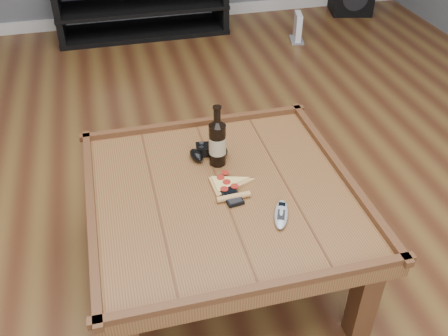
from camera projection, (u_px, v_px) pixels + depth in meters
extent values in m
plane|color=#492614|center=(223.00, 271.00, 2.16)|extent=(6.00, 6.00, 0.00)
cube|color=silver|center=(141.00, 17.00, 4.44)|extent=(5.00, 0.02, 0.10)
cube|color=brown|center=(222.00, 197.00, 1.90)|extent=(1.00, 1.00, 0.06)
cube|color=#402511|center=(364.00, 300.00, 1.80)|extent=(0.08, 0.08, 0.39)
cube|color=#402511|center=(111.00, 192.00, 2.28)|extent=(0.08, 0.08, 0.39)
cube|color=#402511|center=(284.00, 165.00, 2.45)|extent=(0.08, 0.08, 0.39)
cube|color=#402511|center=(196.00, 123.00, 2.25)|extent=(1.03, 0.03, 0.03)
cube|color=#402511|center=(261.00, 288.00, 1.50)|extent=(1.03, 0.03, 0.03)
cube|color=#402511|center=(341.00, 170.00, 1.97)|extent=(0.03, 1.03, 0.03)
cube|color=#402511|center=(91.00, 210.00, 1.78)|extent=(0.03, 1.03, 0.03)
cube|color=black|center=(142.00, 6.00, 4.14)|extent=(1.40, 0.45, 0.03)
cube|color=black|center=(144.00, 30.00, 4.27)|extent=(1.40, 0.45, 0.04)
cube|color=black|center=(58.00, 11.00, 4.00)|extent=(0.05, 0.44, 0.50)
cylinder|color=black|center=(217.00, 145.00, 1.98)|extent=(0.07, 0.07, 0.18)
cone|color=black|center=(217.00, 122.00, 1.91)|extent=(0.07, 0.07, 0.03)
cylinder|color=black|center=(217.00, 115.00, 1.89)|extent=(0.03, 0.03, 0.06)
cylinder|color=black|center=(217.00, 107.00, 1.87)|extent=(0.03, 0.03, 0.01)
cylinder|color=tan|center=(217.00, 145.00, 1.98)|extent=(0.07, 0.07, 0.07)
cube|color=black|center=(208.00, 149.00, 2.07)|extent=(0.11, 0.08, 0.03)
ellipsoid|color=black|center=(196.00, 155.00, 2.04)|extent=(0.06, 0.09, 0.04)
ellipsoid|color=black|center=(222.00, 154.00, 2.05)|extent=(0.08, 0.10, 0.04)
cylinder|color=black|center=(201.00, 144.00, 2.06)|extent=(0.02, 0.02, 0.01)
cylinder|color=black|center=(211.00, 146.00, 2.05)|extent=(0.02, 0.02, 0.01)
cylinder|color=yellow|center=(216.00, 142.00, 2.07)|extent=(0.01, 0.01, 0.01)
cylinder|color=red|center=(219.00, 143.00, 2.07)|extent=(0.01, 0.01, 0.01)
cylinder|color=#0C33CC|center=(214.00, 144.00, 2.07)|extent=(0.01, 0.01, 0.01)
cylinder|color=#0C9919|center=(217.00, 145.00, 2.06)|extent=(0.01, 0.01, 0.01)
cylinder|color=tan|center=(233.00, 197.00, 1.84)|extent=(0.13, 0.03, 0.02)
cylinder|color=#A91518|center=(224.00, 189.00, 1.87)|extent=(0.03, 0.03, 0.00)
cylinder|color=#A91518|center=(235.00, 186.00, 1.88)|extent=(0.03, 0.03, 0.00)
cylinder|color=#A91518|center=(227.00, 182.00, 1.91)|extent=(0.03, 0.03, 0.00)
cylinder|color=#A91518|center=(221.00, 177.00, 1.93)|extent=(0.03, 0.03, 0.00)
cylinder|color=#A91518|center=(225.00, 173.00, 1.95)|extent=(0.03, 0.03, 0.00)
cube|color=black|center=(231.00, 196.00, 1.86)|extent=(0.08, 0.12, 0.01)
cube|color=black|center=(228.00, 190.00, 1.87)|extent=(0.05, 0.05, 0.00)
cube|color=black|center=(234.00, 199.00, 1.83)|extent=(0.06, 0.05, 0.00)
ellipsoid|color=#A0A5AD|center=(281.00, 214.00, 1.77)|extent=(0.10, 0.16, 0.02)
cube|color=black|center=(282.00, 204.00, 1.80)|extent=(0.03, 0.03, 0.00)
cube|color=black|center=(281.00, 215.00, 1.75)|extent=(0.04, 0.06, 0.00)
cube|color=gray|center=(296.00, 40.00, 4.14)|extent=(0.14, 0.20, 0.02)
cube|color=white|center=(298.00, 26.00, 4.07)|extent=(0.08, 0.17, 0.21)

